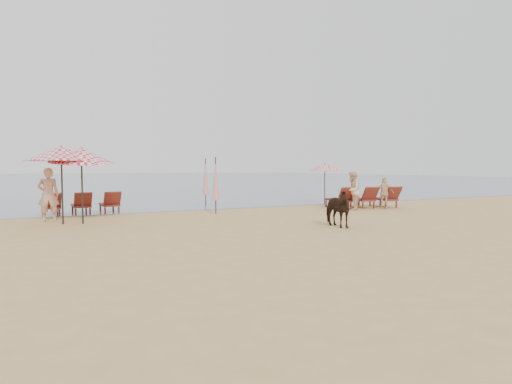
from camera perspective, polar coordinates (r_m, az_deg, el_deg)
ground at (r=11.25m, az=11.61°, el=-6.91°), size 120.00×120.00×0.00m
sea at (r=88.97m, az=-22.27°, el=1.75°), size 160.00×140.00×0.06m
lounger_cluster_left at (r=19.33m, az=-22.23°, el=-1.48°), size 3.03×1.85×0.66m
lounger_cluster_right at (r=21.62m, az=14.15°, el=-0.75°), size 3.53×2.46×0.71m
umbrella_open_left_a at (r=16.31m, az=-24.54°, el=4.67°), size 2.40×2.40×2.74m
umbrella_open_left_b at (r=16.16m, az=-22.26°, el=4.56°), size 2.18×2.22×2.78m
umbrella_open_right at (r=22.99m, az=9.17°, el=3.30°), size 1.82×1.82×2.23m
umbrella_closed_left at (r=21.66m, az=-6.75°, el=1.98°), size 0.30×0.30×2.44m
umbrella_closed_right at (r=18.28m, az=-5.40°, el=1.73°), size 0.29×0.29×2.42m
cow at (r=14.45m, az=10.54°, el=-2.17°), size 0.75×1.50×1.24m
beachgoer_left at (r=17.30m, az=-25.95°, el=-0.33°), size 0.75×0.51×1.98m
beachgoer_right_a at (r=20.41m, az=12.71°, el=0.17°), size 1.11×1.09×1.80m
beachgoer_right_b at (r=21.49m, az=16.76°, el=-0.15°), size 0.93×0.79×1.49m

